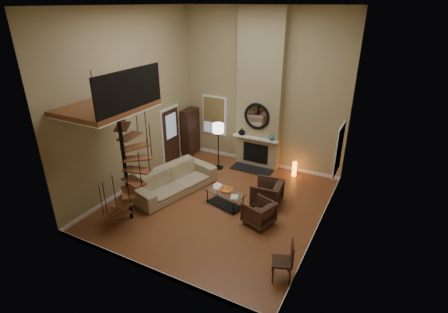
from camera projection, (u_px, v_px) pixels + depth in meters
The scene contains 33 objects.
ground at pixel (218, 203), 10.43m from camera, with size 6.00×6.50×0.01m, color #975730.
back_wall at pixel (262, 91), 11.91m from camera, with size 6.00×0.02×5.50m, color tan.
front_wall at pixel (137, 162), 6.67m from camera, with size 6.00×0.02×5.50m, color tan.
left_wall at pixel (132, 103), 10.56m from camera, with size 0.02×6.50×5.50m, color tan.
right_wall at pixel (330, 135), 8.02m from camera, with size 0.02×6.50×5.50m, color tan.
ceiling at pixel (216, 6), 8.16m from camera, with size 6.00×6.50×0.01m, color silver.
baseboard_back at pixel (259, 161), 13.01m from camera, with size 6.00×0.02×0.12m, color white.
baseboard_front at pixel (149, 269), 7.79m from camera, with size 6.00×0.02×0.12m, color white.
baseboard_left at pixel (141, 180), 11.67m from camera, with size 0.02×6.50×0.12m, color white.
baseboard_right at pixel (317, 229), 9.13m from camera, with size 0.02×6.50×0.12m, color white.
chimney_breast at pixel (260, 92), 11.76m from camera, with size 1.60×0.38×5.50m, color #968862.
hearth at pixel (252, 169), 12.49m from camera, with size 1.50×0.60×0.04m, color black.
firebox at pixel (255, 153), 12.50m from camera, with size 0.95×0.02×0.72m, color black.
mantel at pixel (255, 138), 12.19m from camera, with size 1.70×0.18×0.06m, color white.
mirror_frame at pixel (257, 116), 11.91m from camera, with size 0.94×0.94×0.10m, color black.
mirror_disc at pixel (257, 116), 11.92m from camera, with size 0.80×0.80×0.01m, color white.
vase_left at pixel (242, 132), 12.39m from camera, with size 0.24×0.24×0.25m, color black.
vase_right at pixel (272, 137), 11.91m from camera, with size 0.20×0.20×0.21m, color #1C635A.
window_back at pixel (214, 115), 13.16m from camera, with size 1.02×0.06×1.52m.
window_right at pixel (339, 149), 10.11m from camera, with size 0.06×1.02×1.52m.
entry_door at pixel (171, 136), 12.69m from camera, with size 0.10×1.05×2.16m.
loft at pixel (110, 106), 8.50m from camera, with size 1.70×2.20×1.09m.
spiral_stair at pixel (125, 161), 9.00m from camera, with size 1.47×1.47×4.06m.
hutch at pixel (190, 131), 13.44m from camera, with size 0.37×0.79×1.77m, color #321910.
sofa at pixel (174, 180), 10.95m from camera, with size 2.81×1.10×0.82m, color tan.
armchair_near at pixel (269, 194), 10.25m from camera, with size 0.84×0.86×0.79m, color #44291F.
armchair_far at pixel (261, 214), 9.29m from camera, with size 0.72×0.74×0.67m, color #44291F.
coffee_table at pixel (225, 197), 10.21m from camera, with size 1.31×0.88×0.45m.
bowl at pixel (226, 190), 10.17m from camera, with size 0.40×0.40×0.10m, color orange.
book at pixel (233, 197), 9.87m from camera, with size 0.21×0.28×0.03m, color gray.
floor_lamp at pixel (218, 132), 12.06m from camera, with size 0.40×0.40×1.71m.
accent_lamp at pixel (294, 169), 11.98m from camera, with size 0.15×0.15×0.54m, color orange.
side_chair at pixel (286, 259), 7.41m from camera, with size 0.55×0.54×0.94m.
Camera 1 is at (4.31, -7.80, 5.60)m, focal length 27.60 mm.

